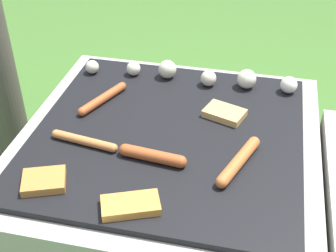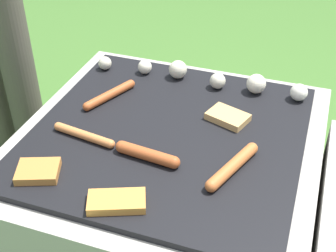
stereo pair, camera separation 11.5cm
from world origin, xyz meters
TOP-DOWN VIEW (x-y plane):
  - ground_plane at (0.00, 0.00)m, footprint 14.00×14.00m
  - grill at (0.00, 0.00)m, footprint 0.81×0.81m
  - sausage_front_center at (-0.01, -0.12)m, footprint 0.18×0.05m
  - sausage_back_center at (-0.20, -0.10)m, footprint 0.19×0.05m
  - sausage_back_left at (0.20, -0.10)m, footprint 0.09×0.20m
  - sausage_mid_right at (-0.22, 0.10)m, footprint 0.09×0.18m
  - bread_slice_left at (0.14, 0.11)m, footprint 0.13×0.11m
  - bread_slice_center at (-0.02, -0.29)m, footprint 0.14×0.11m
  - bread_slice_right at (-0.24, -0.26)m, footprint 0.12×0.11m
  - mushroom_row at (0.04, 0.28)m, footprint 0.67×0.08m

SIDE VIEW (x-z plane):
  - ground_plane at x=0.00m, z-range 0.00..0.00m
  - grill at x=0.00m, z-range 0.00..0.44m
  - bread_slice_center at x=-0.02m, z-range 0.44..0.46m
  - bread_slice_left at x=0.14m, z-range 0.44..0.46m
  - bread_slice_right at x=-0.24m, z-range 0.44..0.46m
  - sausage_back_center at x=-0.20m, z-range 0.44..0.46m
  - sausage_mid_right at x=-0.22m, z-range 0.44..0.47m
  - sausage_back_left at x=0.20m, z-range 0.44..0.47m
  - sausage_front_center at x=-0.01m, z-range 0.44..0.47m
  - mushroom_row at x=0.04m, z-range 0.44..0.50m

